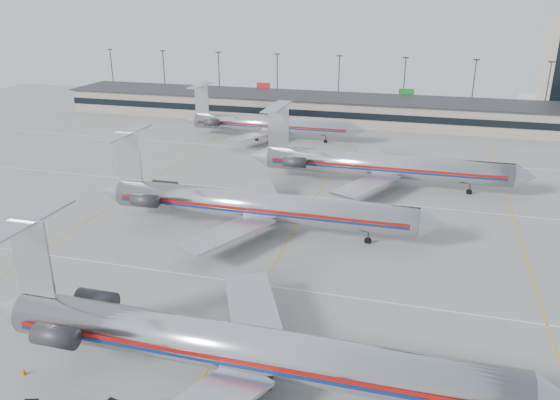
% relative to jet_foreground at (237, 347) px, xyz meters
% --- Properties ---
extents(ground, '(260.00, 260.00, 0.00)m').
position_rel_jet_foreground_xyz_m(ground, '(-3.24, 6.71, -3.81)').
color(ground, gray).
rests_on(ground, ground).
extents(apron_markings, '(160.00, 0.15, 0.02)m').
position_rel_jet_foreground_xyz_m(apron_markings, '(-3.24, 16.71, -3.80)').
color(apron_markings, silver).
rests_on(apron_markings, ground).
extents(terminal, '(162.00, 17.00, 6.25)m').
position_rel_jet_foreground_xyz_m(terminal, '(-3.24, 104.69, -0.65)').
color(terminal, gray).
rests_on(terminal, ground).
extents(light_mast_row, '(163.60, 0.40, 15.28)m').
position_rel_jet_foreground_xyz_m(light_mast_row, '(-3.24, 118.71, 4.77)').
color(light_mast_row, '#38383D').
rests_on(light_mast_row, ground).
extents(jet_foreground, '(50.14, 29.52, 13.12)m').
position_rel_jet_foreground_xyz_m(jet_foreground, '(0.00, 0.00, 0.00)').
color(jet_foreground, silver).
rests_on(jet_foreground, ground).
extents(jet_second_row, '(49.72, 29.28, 13.01)m').
position_rel_jet_foreground_xyz_m(jet_second_row, '(-8.80, 31.11, -0.03)').
color(jet_second_row, silver).
rests_on(jet_second_row, ground).
extents(jet_third_row, '(48.09, 29.58, 13.15)m').
position_rel_jet_foreground_xyz_m(jet_third_row, '(5.91, 54.74, 0.01)').
color(jet_third_row, silver).
rests_on(jet_third_row, ground).
extents(jet_back_row, '(43.06, 26.49, 11.77)m').
position_rel_jet_foreground_xyz_m(jet_back_row, '(-21.88, 81.28, -0.39)').
color(jet_back_row, silver).
rests_on(jet_back_row, ground).
extents(ramp_worker_near, '(0.74, 0.85, 1.98)m').
position_rel_jet_foreground_xyz_m(ramp_worker_near, '(1.79, -2.25, -2.82)').
color(ramp_worker_near, '#D9EF16').
rests_on(ramp_worker_near, ground).
extents(cone_left, '(0.49, 0.49, 0.57)m').
position_rel_jet_foreground_xyz_m(cone_left, '(-18.34, -3.73, -3.52)').
color(cone_left, '#CB5406').
rests_on(cone_left, ground).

